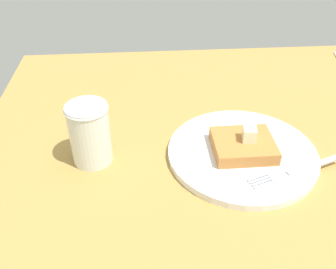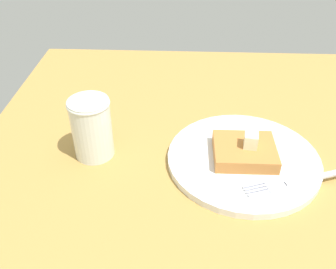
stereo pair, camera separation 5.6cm
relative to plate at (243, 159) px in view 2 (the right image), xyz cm
name	(u,v)px [view 2 (the right image)]	position (x,y,z in cm)	size (l,w,h in cm)	color
table_surface	(263,189)	(-4.46, -2.63, -1.94)	(91.59, 91.59, 2.63)	#AD8542
plate	(243,159)	(0.00, 0.00, 0.00)	(23.32, 23.32, 1.12)	white
toast_slice_center	(244,151)	(0.00, 0.00, 1.52)	(8.13, 9.28, 2.06)	#BE7939
butter_pat_primary	(251,140)	(0.03, -0.69, 3.65)	(2.19, 1.97, 2.19)	#F2F0C6
fork	(290,181)	(-5.44, -5.87, 0.67)	(6.74, 15.55, 0.36)	silver
syrup_jar	(92,131)	(1.13, 23.31, 3.73)	(6.38, 6.38, 9.73)	#3C190B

